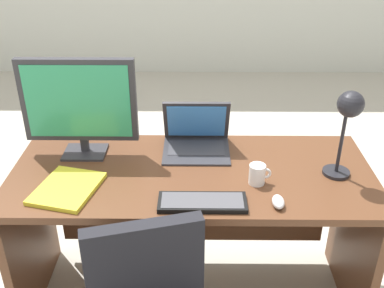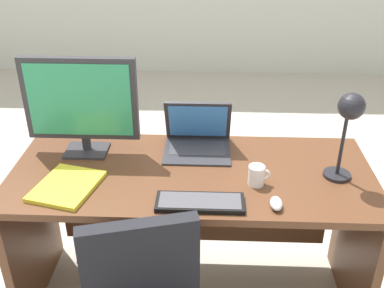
{
  "view_description": "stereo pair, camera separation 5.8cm",
  "coord_description": "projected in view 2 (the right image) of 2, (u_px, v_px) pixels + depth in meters",
  "views": [
    {
      "loc": [
        0.02,
        -1.76,
        1.86
      ],
      "look_at": [
        0.0,
        0.03,
        0.88
      ],
      "focal_mm": 42.93,
      "sensor_mm": 36.0,
      "label": 1
    },
    {
      "loc": [
        0.08,
        -1.75,
        1.86
      ],
      "look_at": [
        0.0,
        0.03,
        0.88
      ],
      "focal_mm": 42.93,
      "sensor_mm": 36.0,
      "label": 2
    }
  ],
  "objects": [
    {
      "name": "ground",
      "position": [
        200.0,
        152.0,
        3.75
      ],
      "size": [
        12.0,
        12.0,
        0.0
      ],
      "primitive_type": "plane",
      "color": "#B7B2A3"
    },
    {
      "name": "monitor",
      "position": [
        81.0,
        102.0,
        2.1
      ],
      "size": [
        0.53,
        0.16,
        0.47
      ],
      "color": "#2D2D33",
      "rests_on": "desk"
    },
    {
      "name": "laptop",
      "position": [
        198.0,
        134.0,
        2.23
      ],
      "size": [
        0.32,
        0.28,
        0.25
      ],
      "color": "#2D2D33",
      "rests_on": "desk"
    },
    {
      "name": "keyboard",
      "position": [
        200.0,
        202.0,
        1.84
      ],
      "size": [
        0.36,
        0.13,
        0.02
      ],
      "color": "black",
      "rests_on": "desk"
    },
    {
      "name": "book",
      "position": [
        67.0,
        186.0,
        1.95
      ],
      "size": [
        0.3,
        0.34,
        0.02
      ],
      "color": "yellow",
      "rests_on": "desk"
    },
    {
      "name": "coffee_mug",
      "position": [
        257.0,
        175.0,
        1.95
      ],
      "size": [
        0.1,
        0.07,
        0.09
      ],
      "color": "white",
      "rests_on": "desk"
    },
    {
      "name": "desk",
      "position": [
        192.0,
        206.0,
        2.22
      ],
      "size": [
        1.64,
        0.7,
        0.76
      ],
      "color": "#56331E",
      "rests_on": "ground"
    },
    {
      "name": "mouse",
      "position": [
        276.0,
        203.0,
        1.82
      ],
      "size": [
        0.05,
        0.09,
        0.04
      ],
      "color": "silver",
      "rests_on": "desk"
    },
    {
      "name": "desk_lamp",
      "position": [
        349.0,
        118.0,
        1.87
      ],
      "size": [
        0.12,
        0.14,
        0.41
      ],
      "color": "black",
      "rests_on": "desk"
    }
  ]
}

